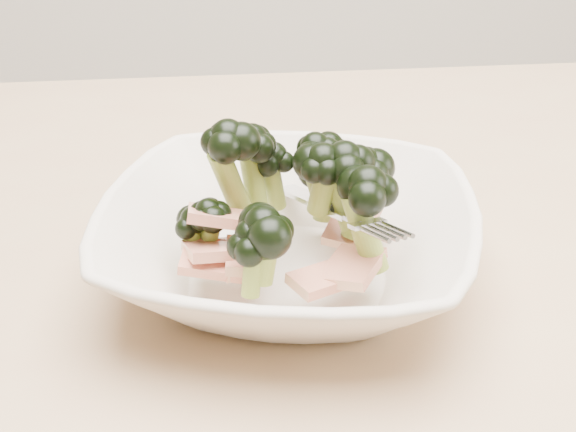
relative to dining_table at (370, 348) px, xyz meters
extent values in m
cube|color=tan|center=(0.00, 0.00, 0.08)|extent=(1.20, 0.80, 0.04)
imported|color=beige|center=(-0.07, -0.05, 0.13)|extent=(0.30, 0.30, 0.06)
cylinder|color=olive|center=(-0.10, -0.10, 0.14)|extent=(0.02, 0.02, 0.03)
ellipsoid|color=black|center=(-0.10, -0.10, 0.16)|extent=(0.03, 0.03, 0.02)
cylinder|color=olive|center=(-0.11, -0.03, 0.17)|extent=(0.03, 0.03, 0.06)
ellipsoid|color=black|center=(-0.11, -0.03, 0.20)|extent=(0.04, 0.04, 0.03)
cylinder|color=olive|center=(-0.09, -0.09, 0.15)|extent=(0.02, 0.02, 0.04)
ellipsoid|color=black|center=(-0.09, -0.09, 0.17)|extent=(0.04, 0.04, 0.03)
cylinder|color=olive|center=(-0.13, -0.05, 0.13)|extent=(0.02, 0.02, 0.03)
ellipsoid|color=black|center=(-0.13, -0.05, 0.15)|extent=(0.03, 0.03, 0.03)
cylinder|color=olive|center=(-0.08, 0.01, 0.15)|extent=(0.02, 0.02, 0.04)
ellipsoid|color=black|center=(-0.08, 0.01, 0.17)|extent=(0.03, 0.03, 0.03)
cylinder|color=olive|center=(-0.05, -0.03, 0.17)|extent=(0.02, 0.01, 0.03)
ellipsoid|color=black|center=(-0.05, -0.03, 0.19)|extent=(0.03, 0.03, 0.03)
cylinder|color=olive|center=(-0.04, -0.05, 0.16)|extent=(0.03, 0.02, 0.05)
ellipsoid|color=black|center=(-0.04, -0.05, 0.19)|extent=(0.04, 0.04, 0.03)
cylinder|color=olive|center=(-0.02, -0.04, 0.15)|extent=(0.03, 0.02, 0.05)
ellipsoid|color=black|center=(-0.02, -0.04, 0.18)|extent=(0.04, 0.04, 0.03)
cylinder|color=olive|center=(-0.04, 0.01, 0.14)|extent=(0.02, 0.02, 0.03)
ellipsoid|color=black|center=(-0.04, 0.01, 0.16)|extent=(0.04, 0.04, 0.03)
cylinder|color=olive|center=(-0.03, -0.08, 0.15)|extent=(0.03, 0.03, 0.06)
ellipsoid|color=black|center=(-0.03, -0.08, 0.18)|extent=(0.04, 0.04, 0.03)
cylinder|color=olive|center=(-0.09, 0.00, 0.16)|extent=(0.02, 0.03, 0.05)
ellipsoid|color=black|center=(-0.09, 0.00, 0.19)|extent=(0.04, 0.04, 0.03)
cylinder|color=olive|center=(-0.04, 0.01, 0.15)|extent=(0.01, 0.01, 0.04)
ellipsoid|color=black|center=(-0.04, 0.01, 0.17)|extent=(0.03, 0.03, 0.02)
cylinder|color=olive|center=(-0.12, -0.05, 0.14)|extent=(0.02, 0.01, 0.03)
ellipsoid|color=black|center=(-0.12, -0.05, 0.16)|extent=(0.03, 0.03, 0.02)
cylinder|color=olive|center=(-0.05, -0.05, 0.17)|extent=(0.02, 0.02, 0.04)
ellipsoid|color=black|center=(-0.05, -0.05, 0.19)|extent=(0.04, 0.04, 0.03)
cylinder|color=olive|center=(-0.04, 0.01, 0.14)|extent=(0.02, 0.02, 0.05)
ellipsoid|color=black|center=(-0.04, 0.01, 0.17)|extent=(0.04, 0.04, 0.03)
cube|color=maroon|center=(-0.12, -0.07, 0.13)|extent=(0.06, 0.04, 0.02)
cube|color=maroon|center=(-0.11, -0.06, 0.14)|extent=(0.06, 0.04, 0.02)
cube|color=maroon|center=(-0.02, -0.02, 0.13)|extent=(0.05, 0.06, 0.02)
cube|color=maroon|center=(-0.11, -0.07, 0.13)|extent=(0.04, 0.04, 0.01)
cube|color=maroon|center=(-0.05, -0.09, 0.13)|extent=(0.05, 0.04, 0.01)
cube|color=maroon|center=(-0.04, -0.09, 0.13)|extent=(0.05, 0.05, 0.01)
cube|color=maroon|center=(-0.11, -0.05, 0.15)|extent=(0.05, 0.04, 0.03)
cube|color=maroon|center=(-0.10, -0.07, 0.13)|extent=(0.03, 0.05, 0.01)
camera|label=1|loc=(-0.12, -0.50, 0.40)|focal=50.00mm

